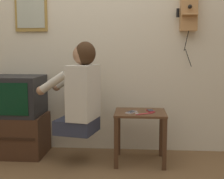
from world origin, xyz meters
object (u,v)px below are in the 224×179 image
at_px(cell_phone_spare, 150,111).
at_px(wall_phone_antique, 189,10).
at_px(toothbrush, 143,114).
at_px(framed_picture, 31,6).
at_px(television, 14,95).
at_px(cell_phone_held, 131,112).
at_px(person, 81,92).

bearing_deg(cell_phone_spare, wall_phone_antique, 24.49).
bearing_deg(toothbrush, framed_picture, 38.46).
bearing_deg(television, wall_phone_antique, 5.92).
xyz_separation_m(cell_phone_held, toothbrush, (0.11, -0.07, 0.00)).
bearing_deg(framed_picture, wall_phone_antique, -1.47).
xyz_separation_m(framed_picture, toothbrush, (1.23, -0.51, -1.08)).
bearing_deg(television, cell_phone_spare, -4.96).
distance_m(television, cell_phone_spare, 1.45).
bearing_deg(toothbrush, wall_phone_antique, -74.39).
relative_size(person, framed_picture, 1.62).
xyz_separation_m(television, wall_phone_antique, (1.83, 0.19, 0.89)).
bearing_deg(person, cell_phone_spare, -70.10).
xyz_separation_m(wall_phone_antique, cell_phone_held, (-0.58, -0.39, -1.01)).
distance_m(framed_picture, cell_phone_spare, 1.73).
xyz_separation_m(framed_picture, cell_phone_spare, (1.30, -0.36, -1.08)).
height_order(framed_picture, cell_phone_held, framed_picture).
height_order(television, cell_phone_spare, television).
xyz_separation_m(person, wall_phone_antique, (1.08, 0.40, 0.81)).
relative_size(television, cell_phone_held, 4.29).
bearing_deg(television, framed_picture, 59.90).
relative_size(person, cell_phone_held, 6.51).
bearing_deg(wall_phone_antique, cell_phone_held, -146.11).
xyz_separation_m(television, cell_phone_held, (1.25, -0.20, -0.12)).
relative_size(wall_phone_antique, toothbrush, 4.83).
height_order(cell_phone_held, toothbrush, toothbrush).
distance_m(person, television, 0.79).
height_order(person, cell_phone_held, person).
bearing_deg(framed_picture, television, -120.10).
distance_m(cell_phone_spare, toothbrush, 0.17).
height_order(cell_phone_held, cell_phone_spare, same).
distance_m(person, cell_phone_held, 0.53).
distance_m(wall_phone_antique, toothbrush, 1.20).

